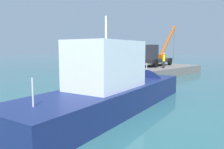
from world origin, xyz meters
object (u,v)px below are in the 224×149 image
Objects in this scene: crane_truck at (152,56)px; salvaged_car at (107,75)px; moored_yacht at (128,92)px; dock_worker at (164,60)px.

salvaged_car is (8.72, 0.46, -1.73)m from crane_truck.
salvaged_car is 0.28× the size of moored_yacht.
dock_worker is at bearing 61.38° from crane_truck.
salvaged_car is 8.85m from moored_yacht.
moored_yacht is at bearing 21.67° from dock_worker.
moored_yacht is at bearing 28.15° from crane_truck.
moored_yacht is (5.34, 7.06, 0.00)m from salvaged_car.
crane_truck is 16.03m from moored_yacht.
dock_worker is at bearing -158.33° from moored_yacht.
salvaged_car is at bearing -15.28° from dock_worker.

